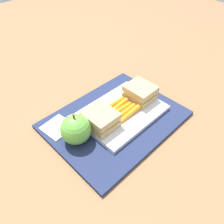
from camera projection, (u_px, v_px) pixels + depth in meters
ground_plane at (115, 121)px, 0.63m from camera, size 2.40×2.40×0.00m
lunchbag_mat at (115, 119)px, 0.62m from camera, size 0.36×0.28×0.01m
food_tray at (121, 112)px, 0.63m from camera, size 0.23×0.17×0.01m
sandwich_half_left at (140, 92)px, 0.65m from camera, size 0.07×0.08×0.04m
sandwich_half_right at (101, 119)px, 0.57m from camera, size 0.07×0.08×0.04m
carrot_sticks_bundle at (122, 109)px, 0.62m from camera, size 0.08×0.07×0.02m
apple at (76, 129)px, 0.54m from camera, size 0.08×0.08×0.09m
paper_napkin at (58, 127)px, 0.59m from camera, size 0.08×0.08×0.00m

